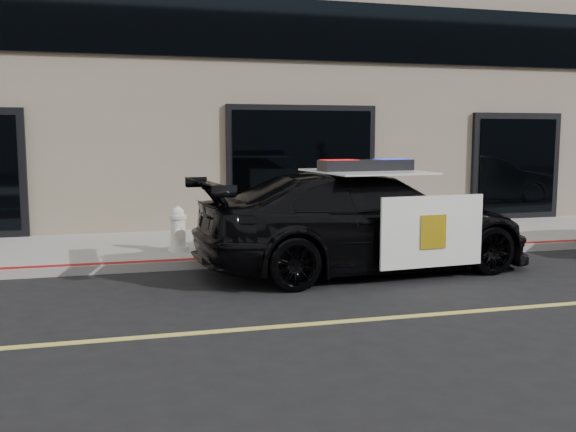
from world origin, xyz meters
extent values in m
plane|color=black|center=(0.00, 0.00, 0.00)|extent=(120.00, 120.00, 0.00)
cube|color=gray|center=(0.00, 5.25, 0.07)|extent=(60.00, 3.50, 0.15)
imported|color=black|center=(-1.18, 2.68, 0.80)|extent=(3.13, 5.89, 1.61)
cube|color=white|center=(-0.55, 1.58, 0.78)|extent=(1.71, 0.18, 1.07)
cube|color=white|center=(-0.74, 3.87, 0.78)|extent=(1.71, 0.18, 1.07)
cube|color=white|center=(-1.18, 2.68, 1.62)|extent=(1.75, 2.05, 0.03)
cube|color=gold|center=(-0.55, 1.55, 0.78)|extent=(0.43, 0.05, 0.51)
cube|color=black|center=(-1.18, 2.68, 1.71)|extent=(1.57, 0.52, 0.19)
cube|color=red|center=(-1.64, 2.65, 1.73)|extent=(0.56, 0.39, 0.17)
cube|color=#0C19CC|center=(-0.71, 2.72, 1.73)|extent=(0.56, 0.39, 0.17)
cylinder|color=silver|center=(-4.03, 4.43, 0.19)|extent=(0.37, 0.37, 0.08)
cylinder|color=silver|center=(-4.03, 4.43, 0.49)|extent=(0.27, 0.27, 0.51)
cylinder|color=silver|center=(-4.03, 4.43, 0.76)|extent=(0.32, 0.32, 0.06)
sphere|color=silver|center=(-4.03, 4.43, 0.82)|extent=(0.23, 0.23, 0.23)
cylinder|color=silver|center=(-4.03, 4.43, 0.93)|extent=(0.07, 0.07, 0.07)
cylinder|color=silver|center=(-4.03, 4.61, 0.56)|extent=(0.13, 0.12, 0.13)
cylinder|color=silver|center=(-4.03, 4.26, 0.56)|extent=(0.13, 0.12, 0.13)
cylinder|color=silver|center=(-4.03, 4.23, 0.49)|extent=(0.17, 0.14, 0.17)
camera|label=1|loc=(-5.05, -6.94, 2.17)|focal=40.00mm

